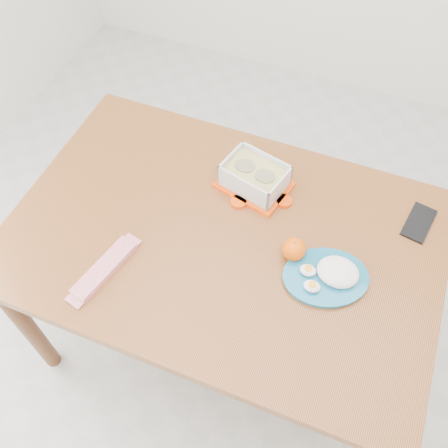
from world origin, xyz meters
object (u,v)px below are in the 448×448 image
at_px(food_container, 254,177).
at_px(dining_table, 224,249).
at_px(orange_fruit, 294,249).
at_px(smartphone, 419,223).
at_px(rice_plate, 330,275).

bearing_deg(food_container, dining_table, -80.93).
relative_size(orange_fruit, smartphone, 0.49).
height_order(food_container, orange_fruit, food_container).
bearing_deg(rice_plate, orange_fruit, 140.07).
bearing_deg(rice_plate, dining_table, 151.69).
bearing_deg(food_container, orange_fruit, -32.48).
bearing_deg(smartphone, orange_fruit, -131.85).
bearing_deg(smartphone, dining_table, -144.10).
bearing_deg(dining_table, orange_fruit, 1.81).
height_order(food_container, smartphone, food_container).
height_order(rice_plate, smartphone, rice_plate).
bearing_deg(orange_fruit, food_container, 133.34).
bearing_deg(smartphone, food_container, -164.71).
xyz_separation_m(orange_fruit, rice_plate, (0.12, -0.04, -0.01)).
xyz_separation_m(food_container, rice_plate, (0.33, -0.25, -0.03)).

